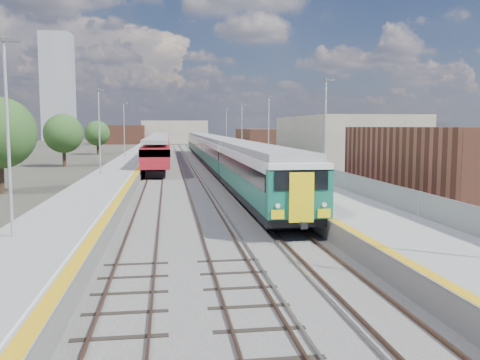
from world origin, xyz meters
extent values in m
plane|color=#47443A|center=(0.00, 50.00, 0.00)|extent=(320.00, 320.00, 0.00)
cube|color=#565451|center=(-2.25, 52.50, 0.03)|extent=(10.50, 155.00, 0.06)
cube|color=#4C3323|center=(0.78, 55.00, 0.11)|extent=(0.07, 160.00, 0.14)
cube|color=#4C3323|center=(2.22, 55.00, 0.11)|extent=(0.07, 160.00, 0.14)
cube|color=#4C3323|center=(-2.72, 55.00, 0.11)|extent=(0.07, 160.00, 0.14)
cube|color=#4C3323|center=(-1.28, 55.00, 0.11)|extent=(0.07, 160.00, 0.14)
cube|color=#4C3323|center=(-6.22, 55.00, 0.11)|extent=(0.07, 160.00, 0.14)
cube|color=#4C3323|center=(-4.78, 55.00, 0.11)|extent=(0.07, 160.00, 0.14)
cube|color=gray|center=(0.45, 55.00, 0.10)|extent=(0.08, 160.00, 0.10)
cube|color=gray|center=(-0.95, 55.00, 0.10)|extent=(0.08, 160.00, 0.10)
cube|color=slate|center=(5.25, 52.50, 0.50)|extent=(4.70, 155.00, 1.00)
cube|color=gray|center=(5.25, 52.50, 1.00)|extent=(4.70, 155.00, 0.03)
cube|color=gold|center=(3.15, 52.50, 1.02)|extent=(0.40, 155.00, 0.01)
cube|color=gray|center=(7.45, 52.50, 1.60)|extent=(0.06, 155.00, 1.20)
cylinder|color=#9EA0A3|center=(6.60, 22.00, 4.77)|extent=(0.12, 0.12, 7.50)
cube|color=#4C4C4F|center=(6.85, 22.00, 8.42)|extent=(0.70, 0.18, 0.14)
cylinder|color=#9EA0A3|center=(6.60, 42.00, 4.77)|extent=(0.12, 0.12, 7.50)
cube|color=#4C4C4F|center=(6.85, 42.00, 8.42)|extent=(0.70, 0.18, 0.14)
cylinder|color=#9EA0A3|center=(6.60, 62.00, 4.77)|extent=(0.12, 0.12, 7.50)
cube|color=#4C4C4F|center=(6.85, 62.00, 8.42)|extent=(0.70, 0.18, 0.14)
cylinder|color=#9EA0A3|center=(6.60, 82.00, 4.77)|extent=(0.12, 0.12, 7.50)
cube|color=#4C4C4F|center=(6.85, 82.00, 8.42)|extent=(0.70, 0.18, 0.14)
cube|color=slate|center=(-9.05, 52.50, 0.50)|extent=(4.30, 155.00, 1.00)
cube|color=gray|center=(-9.05, 52.50, 1.00)|extent=(4.30, 155.00, 0.03)
cube|color=gold|center=(-7.15, 52.50, 1.02)|extent=(0.45, 155.00, 0.01)
cube|color=silver|center=(-7.50, 52.50, 1.03)|extent=(0.08, 155.00, 0.01)
cylinder|color=#9EA0A3|center=(-10.20, 8.00, 4.77)|extent=(0.12, 0.12, 7.50)
cube|color=#4C4C4F|center=(-9.95, 8.00, 8.42)|extent=(0.70, 0.18, 0.14)
cylinder|color=#9EA0A3|center=(-10.20, 34.00, 4.77)|extent=(0.12, 0.12, 7.50)
cube|color=#4C4C4F|center=(-9.95, 34.00, 8.42)|extent=(0.70, 0.18, 0.14)
cylinder|color=#9EA0A3|center=(-10.20, 60.00, 4.77)|extent=(0.12, 0.12, 7.50)
cube|color=#4C4C4F|center=(-9.95, 60.00, 8.42)|extent=(0.70, 0.18, 0.14)
cube|color=brown|center=(14.00, 18.00, 2.60)|extent=(9.00, 16.00, 5.20)
cube|color=gray|center=(16.00, 45.00, 3.20)|extent=(11.00, 22.00, 6.40)
cube|color=brown|center=(13.00, 78.00, 2.40)|extent=(8.00, 18.00, 4.80)
cube|color=gray|center=(-2.00, 150.00, 3.50)|extent=(20.00, 14.00, 7.00)
cube|color=brown|center=(-18.00, 145.00, 2.80)|extent=(14.00, 12.00, 5.60)
cube|color=gray|center=(-45.00, 190.00, 20.00)|extent=(11.00, 11.00, 40.00)
cube|color=black|center=(1.50, 20.03, 0.92)|extent=(2.85, 20.45, 0.48)
cube|color=#115A4E|center=(1.50, 20.03, 1.76)|extent=(2.96, 20.45, 1.20)
cube|color=black|center=(1.50, 20.03, 2.71)|extent=(3.02, 20.45, 0.82)
cube|color=silver|center=(1.50, 20.03, 3.36)|extent=(2.96, 20.45, 0.50)
cube|color=gray|center=(1.50, 20.03, 3.80)|extent=(2.62, 20.45, 0.42)
cube|color=black|center=(1.50, 40.98, 0.92)|extent=(2.85, 20.45, 0.48)
cube|color=#115A4E|center=(1.50, 40.98, 1.76)|extent=(2.96, 20.45, 1.20)
cube|color=black|center=(1.50, 40.98, 2.71)|extent=(3.02, 20.45, 0.82)
cube|color=silver|center=(1.50, 40.98, 3.36)|extent=(2.96, 20.45, 0.50)
cube|color=gray|center=(1.50, 40.98, 3.80)|extent=(2.62, 20.45, 0.42)
cube|color=black|center=(1.50, 61.93, 0.92)|extent=(2.85, 20.45, 0.48)
cube|color=#115A4E|center=(1.50, 61.93, 1.76)|extent=(2.96, 20.45, 1.20)
cube|color=black|center=(1.50, 61.93, 2.71)|extent=(3.02, 20.45, 0.82)
cube|color=silver|center=(1.50, 61.93, 3.36)|extent=(2.96, 20.45, 0.50)
cube|color=gray|center=(1.50, 61.93, 3.80)|extent=(2.62, 20.45, 0.42)
cube|color=black|center=(1.50, 82.89, 0.92)|extent=(2.85, 20.45, 0.48)
cube|color=#115A4E|center=(1.50, 82.89, 1.76)|extent=(2.96, 20.45, 1.20)
cube|color=black|center=(1.50, 82.89, 2.71)|extent=(3.02, 20.45, 0.82)
cube|color=silver|center=(1.50, 82.89, 3.36)|extent=(2.96, 20.45, 0.50)
cube|color=gray|center=(1.50, 82.89, 3.80)|extent=(2.62, 20.45, 0.42)
cube|color=#115A4E|center=(1.50, 9.54, 2.25)|extent=(2.94, 0.63, 2.20)
cube|color=black|center=(1.50, 9.22, 2.88)|extent=(2.41, 0.06, 0.84)
cube|color=yellow|center=(1.50, 9.16, 2.15)|extent=(1.10, 0.10, 2.20)
cube|color=black|center=(-5.50, 46.81, 0.49)|extent=(1.99, 16.92, 0.69)
cube|color=maroon|center=(-5.50, 46.81, 2.15)|extent=(2.93, 19.91, 2.10)
cube|color=black|center=(-5.50, 46.81, 2.67)|extent=(3.00, 19.91, 0.73)
cube|color=gray|center=(-5.50, 46.81, 3.72)|extent=(2.62, 19.91, 0.42)
cube|color=black|center=(-5.50, 67.22, 0.49)|extent=(1.99, 16.92, 0.69)
cube|color=maroon|center=(-5.50, 67.22, 2.15)|extent=(2.93, 19.91, 2.10)
cube|color=black|center=(-5.50, 67.22, 2.67)|extent=(3.00, 19.91, 0.73)
cube|color=gray|center=(-5.50, 67.22, 3.72)|extent=(2.62, 19.91, 0.42)
cube|color=black|center=(-5.50, 87.63, 0.49)|extent=(1.99, 16.92, 0.69)
cube|color=maroon|center=(-5.50, 87.63, 2.15)|extent=(2.93, 19.91, 2.10)
cube|color=black|center=(-5.50, 87.63, 2.67)|extent=(3.00, 19.91, 0.73)
cube|color=gray|center=(-5.50, 87.63, 3.72)|extent=(2.62, 19.91, 0.42)
cylinder|color=#382619|center=(-17.12, 29.33, 1.32)|extent=(0.44, 0.44, 2.63)
cylinder|color=#382619|center=(-17.64, 56.47, 1.20)|extent=(0.44, 0.44, 2.40)
sphere|color=#24481B|center=(-17.64, 56.47, 4.33)|extent=(5.07, 5.07, 5.07)
cylinder|color=#382619|center=(-17.22, 85.60, 1.10)|extent=(0.44, 0.44, 2.20)
sphere|color=#24481B|center=(-17.22, 85.60, 3.97)|extent=(4.64, 4.64, 4.64)
cylinder|color=#382619|center=(20.47, 70.45, 1.00)|extent=(0.44, 0.44, 2.01)
sphere|color=#24481B|center=(20.47, 70.45, 3.63)|extent=(4.24, 4.24, 4.24)
camera|label=1|loc=(-4.25, -12.18, 5.24)|focal=38.00mm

